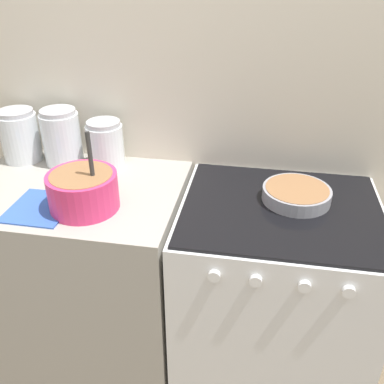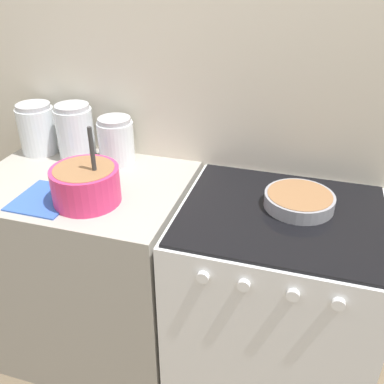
{
  "view_description": "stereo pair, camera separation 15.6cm",
  "coord_description": "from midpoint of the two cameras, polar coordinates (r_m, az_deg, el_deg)",
  "views": [
    {
      "loc": [
        0.3,
        -1.05,
        1.75
      ],
      "look_at": [
        0.06,
        0.28,
        0.98
      ],
      "focal_mm": 40.0,
      "sensor_mm": 36.0,
      "label": 1
    },
    {
      "loc": [
        0.45,
        -1.01,
        1.75
      ],
      "look_at": [
        0.06,
        0.28,
        0.98
      ],
      "focal_mm": 40.0,
      "sensor_mm": 36.0,
      "label": 2
    }
  ],
  "objects": [
    {
      "name": "countertop_cabinet",
      "position": [
        2.03,
        -11.02,
        -10.29
      ],
      "size": [
        0.86,
        0.64,
        0.93
      ],
      "color": "#9E998E",
      "rests_on": "ground_plane"
    },
    {
      "name": "storage_jar_left",
      "position": [
        2.05,
        -17.85,
        7.61
      ],
      "size": [
        0.17,
        0.17,
        0.23
      ],
      "color": "silver",
      "rests_on": "countertop_cabinet"
    },
    {
      "name": "recipe_page",
      "position": [
        1.67,
        -16.45,
        -0.92
      ],
      "size": [
        0.22,
        0.24,
        0.01
      ],
      "color": "#3359B2",
      "rests_on": "countertop_cabinet"
    },
    {
      "name": "storage_jar_middle",
      "position": [
        1.95,
        -13.05,
        7.35
      ],
      "size": [
        0.16,
        0.16,
        0.24
      ],
      "color": "silver",
      "rests_on": "countertop_cabinet"
    },
    {
      "name": "baking_pan",
      "position": [
        1.62,
        16.8,
        -1.12
      ],
      "size": [
        0.25,
        0.25,
        0.05
      ],
      "color": "gray",
      "rests_on": "stove"
    },
    {
      "name": "stove",
      "position": [
        1.86,
        12.89,
        -14.89
      ],
      "size": [
        0.75,
        0.65,
        0.93
      ],
      "color": "silver",
      "rests_on": "ground_plane"
    },
    {
      "name": "mixing_bowl",
      "position": [
        1.59,
        -11.31,
        1.14
      ],
      "size": [
        0.25,
        0.25,
        0.3
      ],
      "color": "#E0336B",
      "rests_on": "countertop_cabinet"
    },
    {
      "name": "wall_back",
      "position": [
        1.82,
        4.13,
        12.02
      ],
      "size": [
        4.72,
        0.05,
        2.4
      ],
      "color": "beige",
      "rests_on": "ground_plane"
    },
    {
      "name": "storage_jar_right",
      "position": [
        1.87,
        -7.72,
        6.35
      ],
      "size": [
        0.15,
        0.15,
        0.2
      ],
      "color": "silver",
      "rests_on": "countertop_cabinet"
    }
  ]
}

